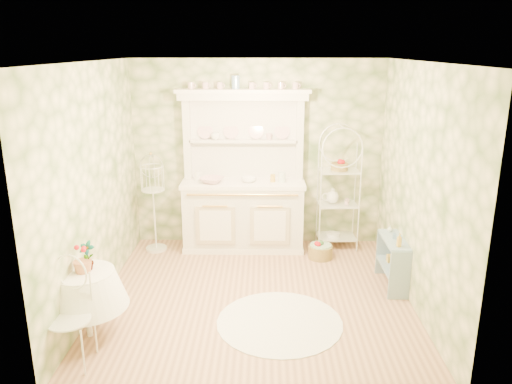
{
  "coord_description": "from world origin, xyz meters",
  "views": [
    {
      "loc": [
        0.1,
        -5.32,
        2.84
      ],
      "look_at": [
        0.0,
        0.5,
        1.15
      ],
      "focal_mm": 35.0,
      "sensor_mm": 36.0,
      "label": 1
    }
  ],
  "objects_px": {
    "kitchen_dresser": "(243,172)",
    "cafe_chair": "(69,327)",
    "side_shelf": "(393,262)",
    "round_table": "(87,305)",
    "birdcage_stand": "(154,200)",
    "floor_basket": "(321,250)",
    "bakers_rack": "(338,190)"
  },
  "relations": [
    {
      "from": "round_table",
      "to": "cafe_chair",
      "type": "xyz_separation_m",
      "value": [
        0.0,
        -0.46,
        0.02
      ]
    },
    {
      "from": "birdcage_stand",
      "to": "floor_basket",
      "type": "distance_m",
      "value": 2.46
    },
    {
      "from": "cafe_chair",
      "to": "floor_basket",
      "type": "xyz_separation_m",
      "value": [
        2.57,
        2.47,
        -0.26
      ]
    },
    {
      "from": "kitchen_dresser",
      "to": "side_shelf",
      "type": "height_order",
      "value": "kitchen_dresser"
    },
    {
      "from": "birdcage_stand",
      "to": "bakers_rack",
      "type": "bearing_deg",
      "value": 4.15
    },
    {
      "from": "floor_basket",
      "to": "side_shelf",
      "type": "bearing_deg",
      "value": -46.49
    },
    {
      "from": "round_table",
      "to": "side_shelf",
      "type": "bearing_deg",
      "value": 19.38
    },
    {
      "from": "bakers_rack",
      "to": "kitchen_dresser",
      "type": "bearing_deg",
      "value": -179.59
    },
    {
      "from": "side_shelf",
      "to": "kitchen_dresser",
      "type": "bearing_deg",
      "value": 151.02
    },
    {
      "from": "floor_basket",
      "to": "cafe_chair",
      "type": "bearing_deg",
      "value": -136.13
    },
    {
      "from": "side_shelf",
      "to": "round_table",
      "type": "xyz_separation_m",
      "value": [
        -3.36,
        -1.18,
        0.03
      ]
    },
    {
      "from": "side_shelf",
      "to": "birdcage_stand",
      "type": "xyz_separation_m",
      "value": [
        -3.15,
        1.08,
        0.44
      ]
    },
    {
      "from": "side_shelf",
      "to": "floor_basket",
      "type": "xyz_separation_m",
      "value": [
        -0.79,
        0.83,
        -0.2
      ]
    },
    {
      "from": "round_table",
      "to": "birdcage_stand",
      "type": "relative_size",
      "value": 0.46
    },
    {
      "from": "floor_basket",
      "to": "kitchen_dresser",
      "type": "bearing_deg",
      "value": 161.69
    },
    {
      "from": "bakers_rack",
      "to": "cafe_chair",
      "type": "relative_size",
      "value": 2.32
    },
    {
      "from": "side_shelf",
      "to": "floor_basket",
      "type": "distance_m",
      "value": 1.16
    },
    {
      "from": "kitchen_dresser",
      "to": "round_table",
      "type": "height_order",
      "value": "kitchen_dresser"
    },
    {
      "from": "round_table",
      "to": "floor_basket",
      "type": "bearing_deg",
      "value": 38.03
    },
    {
      "from": "kitchen_dresser",
      "to": "cafe_chair",
      "type": "xyz_separation_m",
      "value": [
        -1.48,
        -2.83,
        -0.77
      ]
    },
    {
      "from": "side_shelf",
      "to": "birdcage_stand",
      "type": "distance_m",
      "value": 3.36
    },
    {
      "from": "kitchen_dresser",
      "to": "side_shelf",
      "type": "bearing_deg",
      "value": -32.36
    },
    {
      "from": "birdcage_stand",
      "to": "round_table",
      "type": "bearing_deg",
      "value": -95.28
    },
    {
      "from": "bakers_rack",
      "to": "side_shelf",
      "type": "bearing_deg",
      "value": -71.08
    },
    {
      "from": "bakers_rack",
      "to": "cafe_chair",
      "type": "height_order",
      "value": "bakers_rack"
    },
    {
      "from": "bakers_rack",
      "to": "birdcage_stand",
      "type": "distance_m",
      "value": 2.65
    },
    {
      "from": "cafe_chair",
      "to": "birdcage_stand",
      "type": "distance_m",
      "value": 2.76
    },
    {
      "from": "cafe_chair",
      "to": "birdcage_stand",
      "type": "relative_size",
      "value": 0.49
    },
    {
      "from": "side_shelf",
      "to": "cafe_chair",
      "type": "height_order",
      "value": "cafe_chair"
    },
    {
      "from": "cafe_chair",
      "to": "side_shelf",
      "type": "bearing_deg",
      "value": 44.62
    },
    {
      "from": "kitchen_dresser",
      "to": "floor_basket",
      "type": "bearing_deg",
      "value": -18.31
    },
    {
      "from": "kitchen_dresser",
      "to": "floor_basket",
      "type": "distance_m",
      "value": 1.54
    }
  ]
}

